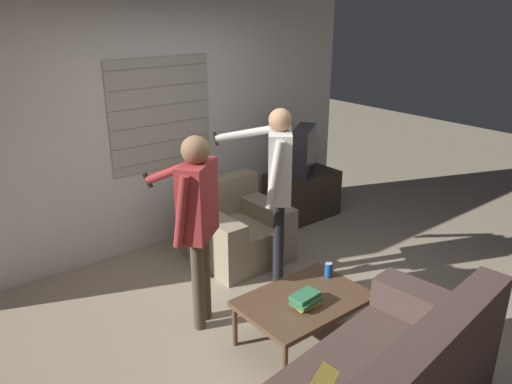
# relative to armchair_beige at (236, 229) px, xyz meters

# --- Properties ---
(ground_plane) EXTENTS (16.00, 16.00, 0.00)m
(ground_plane) POSITION_rel_armchair_beige_xyz_m (-0.44, -1.21, -0.31)
(ground_plane) COLOR gray
(wall_back) EXTENTS (5.20, 0.08, 2.55)m
(wall_back) POSITION_rel_armchair_beige_xyz_m (-0.44, 0.82, 0.97)
(wall_back) COLOR silver
(wall_back) RESTS_ON ground_plane
(armchair_beige) EXTENTS (0.87, 0.85, 0.79)m
(armchair_beige) POSITION_rel_armchair_beige_xyz_m (0.00, 0.00, 0.00)
(armchair_beige) COLOR gray
(armchair_beige) RESTS_ON ground_plane
(coffee_table) EXTENTS (0.97, 0.66, 0.39)m
(coffee_table) POSITION_rel_armchair_beige_xyz_m (-0.43, -1.47, 0.05)
(coffee_table) COLOR brown
(coffee_table) RESTS_ON ground_plane
(tv_stand) EXTENTS (0.86, 0.53, 0.57)m
(tv_stand) POSITION_rel_armchair_beige_xyz_m (1.27, 0.35, -0.02)
(tv_stand) COLOR #33281E
(tv_stand) RESTS_ON ground_plane
(tv) EXTENTS (0.62, 0.53, 0.56)m
(tv) POSITION_rel_armchair_beige_xyz_m (1.27, 0.35, 0.54)
(tv) COLOR #2D2D33
(tv) RESTS_ON tv_stand
(person_left_standing) EXTENTS (0.49, 0.79, 1.60)m
(person_left_standing) POSITION_rel_armchair_beige_xyz_m (-0.92, -0.77, 0.71)
(person_left_standing) COLOR #4C4233
(person_left_standing) RESTS_ON ground_plane
(person_right_standing) EXTENTS (0.54, 0.83, 1.67)m
(person_right_standing) POSITION_rel_armchair_beige_xyz_m (0.02, -0.63, 0.75)
(person_right_standing) COLOR black
(person_right_standing) RESTS_ON ground_plane
(book_stack) EXTENTS (0.24, 0.18, 0.10)m
(book_stack) POSITION_rel_armchair_beige_xyz_m (-0.49, -1.55, 0.13)
(book_stack) COLOR gold
(book_stack) RESTS_ON coffee_table
(soda_can) EXTENTS (0.07, 0.07, 0.13)m
(soda_can) POSITION_rel_armchair_beige_xyz_m (-0.05, -1.36, 0.15)
(soda_can) COLOR #194C9E
(soda_can) RESTS_ON coffee_table
(spare_remote) EXTENTS (0.08, 0.14, 0.02)m
(spare_remote) POSITION_rel_armchair_beige_xyz_m (-0.51, -1.51, 0.10)
(spare_remote) COLOR black
(spare_remote) RESTS_ON coffee_table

